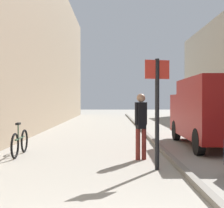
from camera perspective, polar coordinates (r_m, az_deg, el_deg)
ground_plane at (r=14.67m, az=0.11°, el=-5.69°), size 80.00×80.00×0.00m
building_facade_left at (r=15.83m, az=-19.59°, el=12.69°), size 3.21×40.00×9.87m
kerb_strip at (r=14.76m, az=6.28°, el=-5.43°), size 0.16×40.00×0.12m
pedestrian_main_foreground at (r=8.39m, az=5.44°, el=-3.29°), size 0.35×0.26×1.81m
delivery_van at (r=11.21m, az=18.25°, el=-1.16°), size 2.11×4.98×2.37m
street_sign_post at (r=7.21m, az=8.44°, el=0.03°), size 0.59×0.17×2.60m
bicycle_leaning at (r=9.47m, az=-16.83°, el=-6.91°), size 0.13×1.77×0.98m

